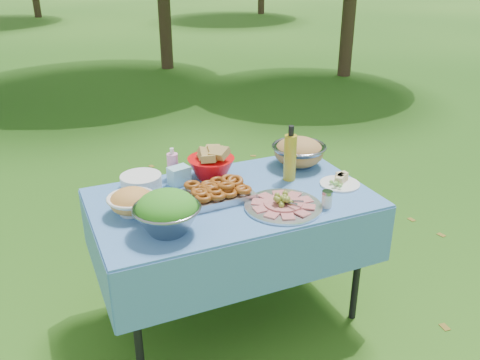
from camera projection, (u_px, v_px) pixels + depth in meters
name	position (u px, v px, depth m)	size (l,w,h in m)	color
ground	(233.00, 312.00, 3.00)	(80.00, 80.00, 0.00)	black
picnic_table	(232.00, 257.00, 2.85)	(1.46, 0.86, 0.76)	#84C7FF
salad_bowl	(167.00, 212.00, 2.31)	(0.31, 0.31, 0.20)	gray
pasta_bowl_white	(132.00, 201.00, 2.49)	(0.23, 0.23, 0.13)	white
plate_stack	(141.00, 181.00, 2.78)	(0.22, 0.22, 0.07)	white
wipes_box	(179.00, 176.00, 2.81)	(0.11, 0.08, 0.10)	#8FD3DF
sanitizer_bottle	(173.00, 163.00, 2.88)	(0.06, 0.06, 0.18)	pink
bread_bowl	(211.00, 163.00, 2.89)	(0.27, 0.27, 0.18)	red
pasta_bowl_steel	(299.00, 151.00, 3.06)	(0.32, 0.32, 0.17)	gray
fried_tray	(219.00, 192.00, 2.65)	(0.34, 0.24, 0.08)	#B5B5BA
charcuterie_platter	(283.00, 199.00, 2.56)	(0.40, 0.40, 0.09)	silver
oil_bottle	(290.00, 153.00, 2.83)	(0.07, 0.07, 0.32)	gold
cheese_plate	(340.00, 180.00, 2.81)	(0.22, 0.22, 0.06)	white
shaker	(327.00, 199.00, 2.56)	(0.06, 0.06, 0.09)	silver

